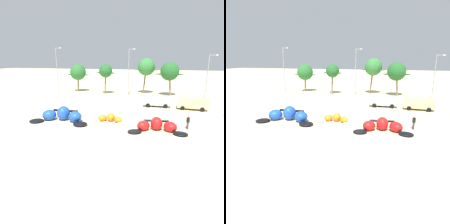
% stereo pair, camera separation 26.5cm
% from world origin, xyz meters
% --- Properties ---
extents(ground_plane, '(260.00, 260.00, 0.00)m').
position_xyz_m(ground_plane, '(0.00, 0.00, 0.00)').
color(ground_plane, beige).
extents(kite_far_left, '(8.34, 3.91, 1.89)m').
position_xyz_m(kite_far_left, '(-8.94, -0.51, 0.72)').
color(kite_far_left, black).
rests_on(kite_far_left, ground).
extents(kite_left, '(5.00, 2.42, 1.09)m').
position_xyz_m(kite_left, '(-2.71, 0.84, 0.42)').
color(kite_left, white).
rests_on(kite_left, ground).
extents(kite_left_of_center, '(6.85, 3.53, 1.52)m').
position_xyz_m(kite_left_of_center, '(3.32, -1.01, 0.58)').
color(kite_left_of_center, black).
rests_on(kite_left_of_center, ground).
extents(parked_van, '(4.81, 2.49, 1.84)m').
position_xyz_m(parked_van, '(8.22, 10.60, 1.09)').
color(parked_van, beige).
rests_on(parked_van, ground).
extents(parked_car_second, '(4.79, 2.40, 1.84)m').
position_xyz_m(parked_car_second, '(2.54, 11.16, 1.09)').
color(parked_car_second, '#B2B7BC').
rests_on(parked_car_second, ground).
extents(person_near_kites, '(0.36, 0.24, 1.62)m').
position_xyz_m(person_near_kites, '(6.77, 0.48, 0.82)').
color(person_near_kites, '#383842').
rests_on(person_near_kites, ground).
extents(palm_leftmost, '(5.86, 3.91, 6.73)m').
position_xyz_m(palm_leftmost, '(-17.19, 22.70, 4.74)').
color(palm_leftmost, brown).
rests_on(palm_leftmost, ground).
extents(palm_left, '(4.56, 3.04, 6.84)m').
position_xyz_m(palm_left, '(-9.54, 21.04, 5.24)').
color(palm_left, '#7F6647').
rests_on(palm_left, ground).
extents(palm_left_of_gap, '(5.94, 3.96, 8.15)m').
position_xyz_m(palm_left_of_gap, '(-0.66, 23.90, 6.12)').
color(palm_left_of_gap, brown).
rests_on(palm_left_of_gap, ground).
extents(palm_center_left, '(5.99, 3.99, 7.32)m').
position_xyz_m(palm_center_left, '(4.54, 22.43, 5.28)').
color(palm_center_left, '#7F6647').
rests_on(palm_center_left, ground).
extents(lamppost_west, '(1.50, 0.24, 10.50)m').
position_xyz_m(lamppost_west, '(-20.90, 19.37, 5.76)').
color(lamppost_west, gray).
rests_on(lamppost_west, ground).
extents(lamppost_west_center, '(1.48, 0.24, 10.14)m').
position_xyz_m(lamppost_west_center, '(-4.15, 21.28, 5.58)').
color(lamppost_west_center, gray).
rests_on(lamppost_west_center, ground).
extents(lamppost_east_center, '(1.67, 0.24, 8.79)m').
position_xyz_m(lamppost_east_center, '(11.79, 19.82, 4.92)').
color(lamppost_east_center, gray).
rests_on(lamppost_east_center, ground).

